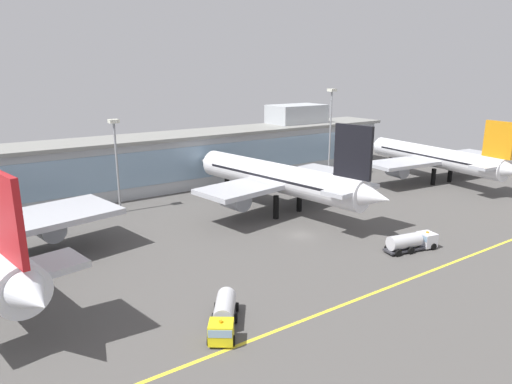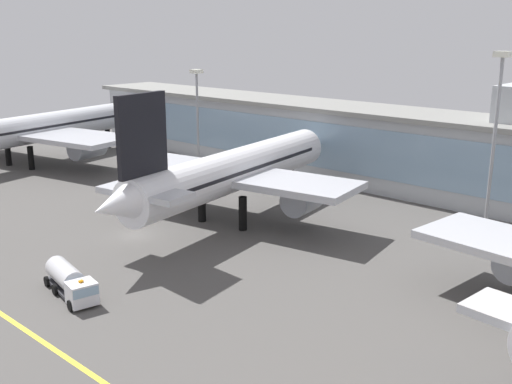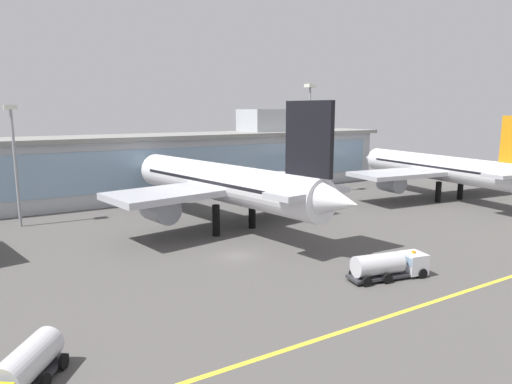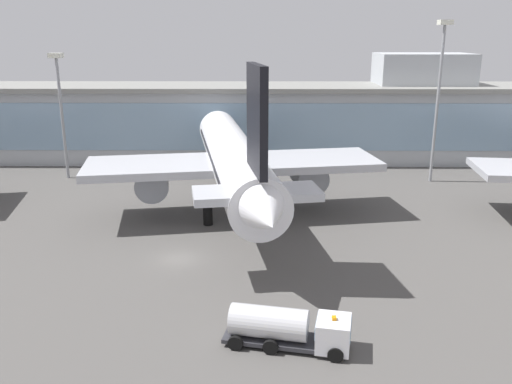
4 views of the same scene
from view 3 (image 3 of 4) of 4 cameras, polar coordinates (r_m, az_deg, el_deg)
name	(u,v)px [view 3 (image 3 of 4)]	position (r m, az deg, el deg)	size (l,w,h in m)	color
ground_plane	(238,256)	(58.53, -2.28, -7.89)	(180.00, 180.00, 0.00)	#514F4C
taxiway_centreline_stripe	(364,325)	(42.07, 13.11, -15.58)	(144.00, 0.50, 0.01)	yellow
terminal_building	(139,165)	(97.96, -14.21, 3.27)	(124.29, 14.00, 18.19)	#ADB2B7
airliner_near_right	(222,183)	(70.75, -4.17, 1.07)	(36.14, 50.15, 19.14)	black
airliner_far_right	(440,168)	(102.05, 21.68, 2.71)	(40.55, 47.35, 17.06)	black
fuel_tanker_truck	(391,265)	(52.81, 16.23, -8.58)	(9.35, 4.43, 2.90)	black
baggage_tug_near	(13,379)	(34.56, -27.68, -19.72)	(7.23, 8.77, 2.90)	black
apron_light_mast_west	(309,123)	(99.07, 6.59, 8.41)	(1.80, 1.80, 23.34)	gray
apron_light_mast_centre	(14,145)	(79.85, -27.63, 5.11)	(1.80, 1.80, 18.77)	gray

